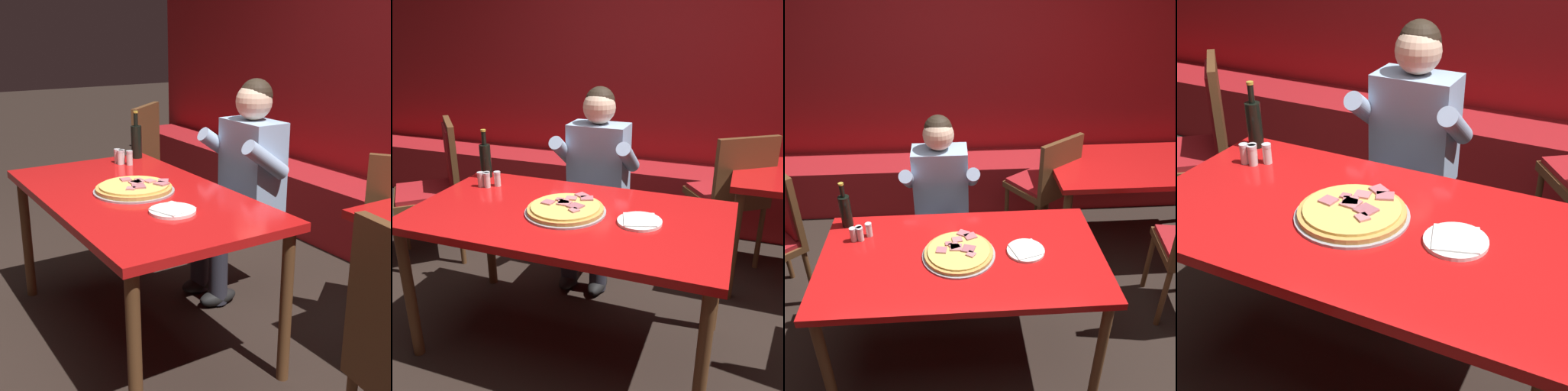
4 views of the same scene
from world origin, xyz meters
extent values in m
plane|color=black|center=(0.00, 0.00, 0.00)|extent=(24.00, 24.00, 0.00)
cube|color=#A3191E|center=(0.00, 2.18, 0.95)|extent=(6.80, 0.16, 1.90)
cube|color=#A3191E|center=(0.00, 1.86, 0.23)|extent=(6.46, 0.48, 0.46)
cylinder|color=brown|center=(-0.72, -0.37, 0.36)|extent=(0.06, 0.06, 0.73)
cylinder|color=brown|center=(0.72, -0.37, 0.36)|extent=(0.06, 0.06, 0.73)
cylinder|color=brown|center=(-0.72, 0.37, 0.36)|extent=(0.06, 0.06, 0.73)
cylinder|color=brown|center=(0.72, 0.37, 0.36)|extent=(0.06, 0.06, 0.73)
cube|color=red|center=(0.00, 0.00, 0.75)|extent=(1.56, 0.86, 0.04)
cylinder|color=#9E9EA3|center=(-0.02, 0.00, 0.77)|extent=(0.40, 0.40, 0.01)
cylinder|color=#C69347|center=(-0.02, 0.00, 0.79)|extent=(0.38, 0.38, 0.02)
cylinder|color=#E5BC5B|center=(-0.02, 0.00, 0.80)|extent=(0.34, 0.34, 0.01)
cube|color=#C6757A|center=(-0.02, 0.09, 0.81)|extent=(0.06, 0.06, 0.01)
cube|color=#B76670|center=(0.05, 0.12, 0.81)|extent=(0.08, 0.08, 0.01)
cube|color=#B76670|center=(0.01, 0.15, 0.81)|extent=(0.08, 0.08, 0.01)
cube|color=#B76670|center=(-0.07, 0.05, 0.81)|extent=(0.04, 0.04, 0.01)
cube|color=#C6757A|center=(-0.04, 0.03, 0.81)|extent=(0.07, 0.07, 0.01)
cube|color=#B76670|center=(-0.11, 0.00, 0.81)|extent=(0.06, 0.06, 0.01)
cube|color=#C6757A|center=(0.05, -0.05, 0.81)|extent=(0.06, 0.06, 0.01)
cube|color=#C6757A|center=(-0.03, 0.02, 0.81)|extent=(0.07, 0.06, 0.01)
cube|color=#A85B66|center=(0.04, 0.00, 0.81)|extent=(0.08, 0.08, 0.01)
cylinder|color=white|center=(0.36, 0.01, 0.77)|extent=(0.21, 0.21, 0.01)
cube|color=white|center=(0.36, 0.01, 0.78)|extent=(0.19, 0.19, 0.01)
cylinder|color=black|center=(-0.68, 0.34, 0.87)|extent=(0.07, 0.07, 0.20)
cylinder|color=black|center=(-0.68, 0.34, 1.01)|extent=(0.03, 0.03, 0.08)
cylinder|color=#B29933|center=(-0.68, 0.34, 1.05)|extent=(0.03, 0.03, 0.01)
cylinder|color=silver|center=(-0.61, 0.18, 0.80)|extent=(0.04, 0.04, 0.07)
cylinder|color=#B23323|center=(-0.61, 0.18, 0.79)|extent=(0.03, 0.03, 0.04)
cylinder|color=silver|center=(-0.61, 0.18, 0.85)|extent=(0.04, 0.04, 0.01)
cylinder|color=silver|center=(-0.53, 0.22, 0.80)|extent=(0.04, 0.04, 0.07)
cylinder|color=#28231E|center=(-0.53, 0.22, 0.79)|extent=(0.03, 0.03, 0.04)
cylinder|color=silver|center=(-0.53, 0.22, 0.85)|extent=(0.04, 0.04, 0.01)
cylinder|color=silver|center=(-0.58, 0.20, 0.80)|extent=(0.04, 0.04, 0.07)
cylinder|color=#516B33|center=(-0.58, 0.20, 0.79)|extent=(0.03, 0.03, 0.04)
cylinder|color=silver|center=(-0.58, 0.20, 0.85)|extent=(0.04, 0.04, 0.01)
cylinder|color=silver|center=(-0.57, 0.18, 0.80)|extent=(0.04, 0.04, 0.07)
cylinder|color=silver|center=(-0.57, 0.18, 0.79)|extent=(0.03, 0.03, 0.04)
cylinder|color=silver|center=(-0.57, 0.18, 0.85)|extent=(0.04, 0.04, 0.01)
ellipsoid|color=black|center=(-0.22, 0.51, 0.04)|extent=(0.11, 0.24, 0.09)
ellipsoid|color=black|center=(-0.02, 0.51, 0.04)|extent=(0.11, 0.24, 0.09)
cylinder|color=#282833|center=(-0.22, 0.51, 0.23)|extent=(0.11, 0.11, 0.43)
cylinder|color=#282833|center=(-0.02, 0.51, 0.23)|extent=(0.11, 0.11, 0.43)
cube|color=#282833|center=(-0.12, 0.61, 0.51)|extent=(0.34, 0.40, 0.12)
cube|color=#9EBCE0|center=(-0.12, 0.81, 0.78)|extent=(0.38, 0.22, 0.52)
cylinder|color=#9EBCE0|center=(-0.34, 0.73, 0.86)|extent=(0.09, 0.30, 0.25)
cylinder|color=#9EBCE0|center=(0.10, 0.73, 0.86)|extent=(0.09, 0.30, 0.25)
sphere|color=beige|center=(-0.12, 0.81, 1.15)|extent=(0.21, 0.21, 0.21)
sphere|color=#2D2319|center=(-0.12, 0.83, 1.18)|extent=(0.19, 0.19, 0.19)
cylinder|color=brown|center=(-1.59, 0.55, 0.23)|extent=(0.04, 0.04, 0.46)
cylinder|color=brown|center=(-1.34, 0.26, 0.23)|extent=(0.04, 0.04, 0.46)
cylinder|color=brown|center=(-1.30, 0.80, 0.23)|extent=(0.04, 0.04, 0.46)
cylinder|color=brown|center=(-1.05, 0.51, 0.23)|extent=(0.04, 0.04, 0.46)
cube|color=brown|center=(-1.32, 0.53, 0.49)|extent=(0.62, 0.62, 0.05)
cube|color=#A3191E|center=(-1.32, 0.53, 0.53)|extent=(0.57, 0.57, 0.03)
cube|color=brown|center=(-1.17, 0.66, 0.76)|extent=(0.32, 0.36, 0.50)
cube|color=#A3191E|center=(-1.19, 0.64, 0.76)|extent=(0.26, 0.29, 0.42)
cylinder|color=brown|center=(0.73, 1.49, 0.24)|extent=(0.04, 0.04, 0.47)
cylinder|color=brown|center=(0.42, 1.28, 0.24)|extent=(0.04, 0.04, 0.47)
cylinder|color=brown|center=(0.95, 1.18, 0.24)|extent=(0.04, 0.04, 0.47)
cylinder|color=brown|center=(0.64, 0.96, 0.24)|extent=(0.04, 0.04, 0.47)
cube|color=brown|center=(0.69, 1.23, 0.50)|extent=(0.61, 0.61, 0.05)
cube|color=#A3191E|center=(0.69, 1.23, 0.54)|extent=(0.56, 0.56, 0.03)
cube|color=brown|center=(0.80, 1.07, 0.75)|extent=(0.38, 0.29, 0.45)
cube|color=#A3191E|center=(0.79, 1.09, 0.75)|extent=(0.31, 0.23, 0.38)
cylinder|color=brown|center=(0.79, 0.73, 0.36)|extent=(0.06, 0.06, 0.73)
cylinder|color=brown|center=(0.79, 1.36, 0.36)|extent=(0.06, 0.06, 0.73)
camera|label=1|loc=(2.33, -1.11, 1.54)|focal=50.00mm
camera|label=2|loc=(0.76, -1.81, 1.62)|focal=40.00mm
camera|label=3|loc=(-0.03, -1.90, 2.26)|focal=40.00mm
camera|label=4|loc=(0.76, -1.40, 1.74)|focal=50.00mm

